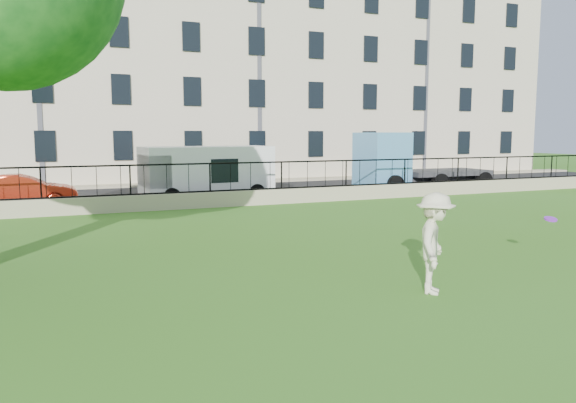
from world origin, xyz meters
name	(u,v)px	position (x,y,z in m)	size (l,w,h in m)	color
ground	(376,282)	(0.00, 0.00, 0.00)	(120.00, 120.00, 0.00)	#3B701A
retaining_wall	(210,200)	(0.00, 12.00, 0.30)	(50.00, 0.40, 0.60)	tan
iron_railing	(210,178)	(0.00, 12.00, 1.15)	(50.00, 0.05, 1.13)	black
street	(183,195)	(0.00, 16.70, 0.01)	(60.00, 9.00, 0.01)	black
sidewalk	(162,184)	(0.00, 21.90, 0.06)	(60.00, 1.40, 0.12)	tan
building_row	(142,68)	(0.00, 27.57, 6.92)	(56.40, 10.40, 13.80)	beige
man	(435,243)	(0.54, -1.05, 0.91)	(1.18, 0.68, 1.83)	beige
frisbee	(551,219)	(4.00, -0.46, 1.06)	(0.27, 0.27, 0.03)	purple
red_sedan	(23,192)	(-6.67, 14.40, 0.65)	(1.37, 3.94, 1.30)	#B62C16
white_van	(207,173)	(0.54, 14.40, 1.15)	(5.48, 2.14, 2.30)	white
blue_truck	(423,161)	(11.78, 14.40, 1.45)	(6.90, 2.45, 2.90)	#5798CC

